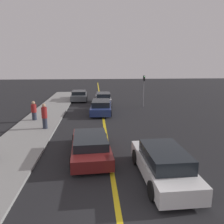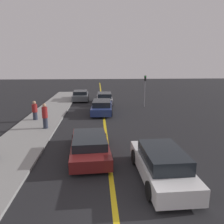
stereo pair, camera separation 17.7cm
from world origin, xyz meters
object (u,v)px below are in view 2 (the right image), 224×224
at_px(pedestrian_far_standing, 35,111).
at_px(car_oncoming_far, 81,96).
at_px(car_ahead_center, 90,145).
at_px(car_parked_left_lot, 104,98).
at_px(car_far_distant, 102,107).
at_px(traffic_light, 145,87).
at_px(pedestrian_mid_group, 45,116).
at_px(car_near_right_lane, 161,164).

bearing_deg(pedestrian_far_standing, car_oncoming_far, 73.58).
bearing_deg(car_ahead_center, car_parked_left_lot, 81.99).
relative_size(car_far_distant, traffic_light, 1.38).
height_order(car_oncoming_far, pedestrian_mid_group, pedestrian_mid_group).
xyz_separation_m(car_ahead_center, car_far_distant, (0.82, 9.60, 0.05)).
xyz_separation_m(car_parked_left_lot, car_oncoming_far, (-2.96, 2.52, -0.01)).
bearing_deg(car_oncoming_far, traffic_light, -34.89).
xyz_separation_m(car_far_distant, pedestrian_mid_group, (-4.12, -5.03, 0.42)).
relative_size(car_far_distant, pedestrian_mid_group, 2.61).
bearing_deg(car_parked_left_lot, traffic_light, -27.01).
bearing_deg(car_near_right_lane, pedestrian_mid_group, 129.88).
xyz_separation_m(car_parked_left_lot, traffic_light, (4.25, -2.24, 1.49)).
relative_size(car_ahead_center, pedestrian_far_standing, 3.10).
height_order(car_ahead_center, car_parked_left_lot, car_parked_left_lot).
bearing_deg(car_near_right_lane, car_far_distant, 98.72).
height_order(car_near_right_lane, pedestrian_mid_group, pedestrian_mid_group).
bearing_deg(car_oncoming_far, car_near_right_lane, -77.91).
distance_m(car_near_right_lane, car_oncoming_far, 20.25).
bearing_deg(car_oncoming_far, car_parked_left_lot, -41.85).
relative_size(car_ahead_center, pedestrian_mid_group, 2.70).
relative_size(car_far_distant, car_parked_left_lot, 1.04).
bearing_deg(car_oncoming_far, pedestrian_mid_group, -98.59).
bearing_deg(pedestrian_far_standing, car_parked_left_lot, 51.75).
distance_m(car_far_distant, pedestrian_mid_group, 6.51).
height_order(car_near_right_lane, car_parked_left_lot, car_near_right_lane).
relative_size(car_far_distant, car_oncoming_far, 1.05).
bearing_deg(car_far_distant, pedestrian_far_standing, -152.08).
relative_size(car_oncoming_far, pedestrian_mid_group, 2.48).
distance_m(car_far_distant, traffic_light, 5.60).
xyz_separation_m(car_far_distant, car_oncoming_far, (-2.56, 7.48, 0.00)).
distance_m(car_ahead_center, traffic_light, 13.57).
relative_size(car_near_right_lane, pedestrian_far_standing, 2.94).
xyz_separation_m(car_oncoming_far, pedestrian_far_standing, (-2.95, -10.02, 0.28)).
xyz_separation_m(car_near_right_lane, car_oncoming_far, (-4.75, 19.69, -0.05)).
bearing_deg(pedestrian_far_standing, car_ahead_center, -56.34).
bearing_deg(traffic_light, pedestrian_mid_group, -138.51).
height_order(car_ahead_center, traffic_light, traffic_light).
bearing_deg(car_far_distant, car_near_right_lane, -76.63).
relative_size(car_near_right_lane, car_ahead_center, 0.95).
xyz_separation_m(car_oncoming_far, traffic_light, (7.21, -4.75, 1.50)).
xyz_separation_m(pedestrian_mid_group, traffic_light, (8.77, 7.76, 1.09)).
xyz_separation_m(car_near_right_lane, car_ahead_center, (-3.01, 2.61, -0.10)).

